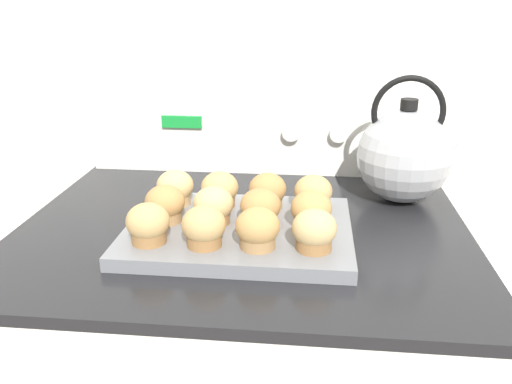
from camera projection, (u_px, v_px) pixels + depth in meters
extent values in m
cube|color=silver|center=(263.00, 41.00, 1.18)|extent=(8.00, 0.05, 2.40)
cube|color=black|center=(244.00, 226.00, 0.96)|extent=(0.77, 0.65, 0.02)
cube|color=white|center=(261.00, 127.00, 1.20)|extent=(0.75, 0.05, 0.20)
cube|color=green|center=(182.00, 122.00, 1.18)|extent=(0.09, 0.01, 0.03)
cylinder|color=white|center=(291.00, 132.00, 1.16)|extent=(0.04, 0.02, 0.04)
cylinder|color=white|center=(339.00, 133.00, 1.15)|extent=(0.04, 0.02, 0.04)
cylinder|color=white|center=(387.00, 134.00, 1.14)|extent=(0.04, 0.02, 0.04)
cube|color=slate|center=(238.00, 231.00, 0.89)|extent=(0.36, 0.28, 0.02)
cylinder|color=olive|center=(149.00, 235.00, 0.82)|extent=(0.05, 0.05, 0.02)
ellipsoid|color=tan|center=(148.00, 221.00, 0.81)|extent=(0.07, 0.07, 0.06)
cylinder|color=olive|center=(204.00, 238.00, 0.81)|extent=(0.05, 0.05, 0.02)
ellipsoid|color=tan|center=(204.00, 224.00, 0.80)|extent=(0.07, 0.07, 0.06)
cylinder|color=#A37A4C|center=(258.00, 240.00, 0.80)|extent=(0.05, 0.05, 0.02)
ellipsoid|color=tan|center=(258.00, 226.00, 0.79)|extent=(0.07, 0.07, 0.06)
cylinder|color=olive|center=(314.00, 242.00, 0.80)|extent=(0.05, 0.05, 0.02)
ellipsoid|color=tan|center=(314.00, 228.00, 0.79)|extent=(0.07, 0.07, 0.06)
cylinder|color=#A37A4C|center=(166.00, 214.00, 0.90)|extent=(0.05, 0.05, 0.02)
ellipsoid|color=#B2844C|center=(165.00, 202.00, 0.89)|extent=(0.07, 0.07, 0.06)
cylinder|color=olive|center=(214.00, 216.00, 0.89)|extent=(0.05, 0.05, 0.02)
ellipsoid|color=tan|center=(213.00, 204.00, 0.88)|extent=(0.07, 0.07, 0.06)
cylinder|color=tan|center=(260.00, 218.00, 0.88)|extent=(0.05, 0.05, 0.02)
ellipsoid|color=#B2844C|center=(260.00, 206.00, 0.87)|extent=(0.07, 0.07, 0.06)
cylinder|color=#A37A4C|center=(311.00, 221.00, 0.87)|extent=(0.05, 0.05, 0.02)
ellipsoid|color=tan|center=(311.00, 208.00, 0.86)|extent=(0.07, 0.07, 0.06)
cylinder|color=tan|center=(176.00, 197.00, 0.97)|extent=(0.05, 0.05, 0.02)
ellipsoid|color=tan|center=(175.00, 186.00, 0.96)|extent=(0.07, 0.07, 0.06)
cylinder|color=olive|center=(220.00, 199.00, 0.96)|extent=(0.05, 0.05, 0.02)
ellipsoid|color=tan|center=(220.00, 187.00, 0.95)|extent=(0.07, 0.07, 0.06)
cylinder|color=tan|center=(267.00, 201.00, 0.95)|extent=(0.05, 0.05, 0.02)
ellipsoid|color=#B2844C|center=(268.00, 189.00, 0.95)|extent=(0.07, 0.07, 0.06)
cylinder|color=olive|center=(313.00, 203.00, 0.94)|extent=(0.05, 0.05, 0.02)
ellipsoid|color=tan|center=(313.00, 191.00, 0.94)|extent=(0.07, 0.07, 0.06)
sphere|color=#ADAFB5|center=(404.00, 156.00, 1.02)|extent=(0.18, 0.18, 0.18)
cylinder|color=black|center=(409.00, 104.00, 0.99)|extent=(0.03, 0.03, 0.02)
cone|color=#ADAFB5|center=(450.00, 146.00, 1.01)|extent=(0.07, 0.04, 0.06)
torus|color=black|center=(408.00, 112.00, 0.99)|extent=(0.14, 0.01, 0.14)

